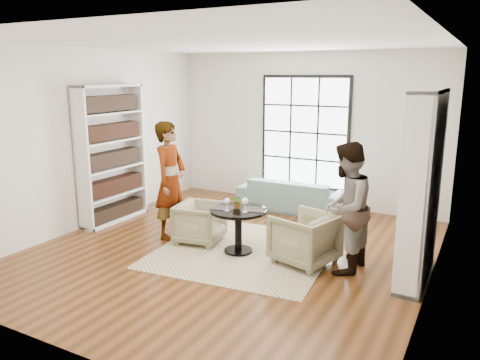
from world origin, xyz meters
The scene contains 16 objects.
ground centered at (0.00, 0.00, 0.00)m, with size 6.00×6.00×0.00m, color brown.
room_shell centered at (0.00, 0.54, 1.26)m, with size 6.00×6.01×6.00m.
rug centered at (0.19, 0.07, 0.01)m, with size 2.46×2.46×0.01m, color beige.
pedestal_table centered at (0.13, 0.00, 0.48)m, with size 0.83×0.83×0.66m.
sofa centered at (-0.01, 2.45, 0.30)m, with size 2.07×0.81×0.61m, color gray.
armchair_left centered at (-0.60, 0.09, 0.31)m, with size 0.67×0.69×0.63m, color tan.
armchair_right centered at (1.13, 0.09, 0.36)m, with size 0.76×0.79×0.72m, color tan.
person_left centered at (-1.15, 0.09, 0.93)m, with size 0.68×0.45×1.87m, color gray.
person_right centered at (1.68, 0.09, 0.87)m, with size 0.85×0.66×1.74m, color gray.
placemat_left centered at (-0.09, -0.06, 0.67)m, with size 0.34×0.26×0.01m, color black.
placemat_right centered at (0.34, 0.07, 0.67)m, with size 0.34×0.26×0.01m, color black.
cutlery_left centered at (-0.09, -0.06, 0.67)m, with size 0.14×0.22×0.01m, color silver, non-canonical shape.
cutlery_right centered at (0.34, 0.07, 0.67)m, with size 0.14×0.22×0.01m, color silver, non-canonical shape.
wine_glass_left centered at (0.02, -0.15, 0.80)m, with size 0.09×0.09×0.19m.
wine_glass_right centered at (0.28, -0.09, 0.82)m, with size 0.10×0.10×0.21m.
flower_centerpiece centered at (0.10, 0.01, 0.77)m, with size 0.19×0.16×0.21m, color gray.
Camera 1 is at (3.25, -5.72, 2.59)m, focal length 35.00 mm.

